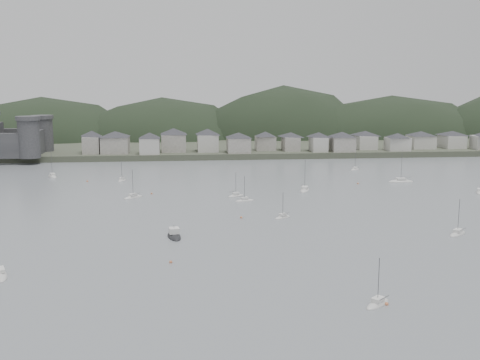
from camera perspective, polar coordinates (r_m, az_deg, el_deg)
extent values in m
plane|color=slate|center=(115.59, 3.90, -9.18)|extent=(900.00, 900.00, 0.00)
cube|color=#383D2D|center=(404.77, -3.24, 4.58)|extent=(900.00, 250.00, 3.00)
ellipsoid|color=black|center=(393.50, -19.41, 2.19)|extent=(138.98, 92.48, 81.13)
ellipsoid|color=black|center=(383.76, -7.89, 2.50)|extent=(132.08, 90.41, 79.74)
ellipsoid|color=black|center=(390.21, 4.39, 2.28)|extent=(133.88, 88.37, 101.41)
ellipsoid|color=black|center=(405.46, 15.07, 2.59)|extent=(165.81, 81.78, 82.55)
cylinder|color=#343437|center=(284.42, -20.84, 3.93)|extent=(10.00, 10.00, 18.00)
cylinder|color=#343437|center=(311.51, -19.53, 4.36)|extent=(10.00, 10.00, 17.00)
cube|color=#343437|center=(298.19, -20.12, 3.63)|extent=(3.50, 30.00, 12.00)
cube|color=gray|center=(294.85, -14.91, 3.50)|extent=(8.34, 12.91, 8.59)
pyramid|color=#27272C|center=(294.32, -14.96, 4.62)|extent=(15.78, 15.78, 3.01)
cube|color=gray|center=(292.64, -12.67, 3.52)|extent=(13.68, 13.35, 8.36)
pyramid|color=#27272C|center=(292.11, -12.71, 4.62)|extent=(20.07, 20.07, 2.93)
cube|color=#B3B0A8|center=(285.84, -9.25, 3.46)|extent=(9.78, 10.20, 8.08)
pyramid|color=#27272C|center=(285.32, -9.28, 4.55)|extent=(14.83, 14.83, 2.83)
cube|color=gray|center=(294.92, -6.80, 3.81)|extent=(12.59, 13.33, 9.09)
pyramid|color=#27272C|center=(294.37, -6.82, 5.00)|extent=(19.24, 19.24, 3.18)
cube|color=#B3B0A8|center=(293.66, -3.33, 3.81)|extent=(10.74, 12.17, 8.87)
pyramid|color=#27272C|center=(293.11, -3.34, 4.98)|extent=(17.01, 17.01, 3.10)
cube|color=gray|center=(288.35, -0.15, 3.60)|extent=(11.63, 12.09, 7.69)
pyramid|color=#27272C|center=(287.84, -0.15, 4.63)|extent=(17.61, 17.61, 2.69)
cube|color=gray|center=(298.82, 2.61, 3.78)|extent=(10.37, 9.35, 7.44)
pyramid|color=#27272C|center=(298.35, 2.62, 4.74)|extent=(14.65, 14.65, 2.60)
cube|color=gray|center=(298.76, 5.23, 3.73)|extent=(8.24, 12.20, 7.22)
pyramid|color=#27272C|center=(298.30, 5.24, 4.66)|extent=(15.17, 15.17, 2.53)
cube|color=#B3B0A8|center=(296.67, 8.06, 3.66)|extent=(8.06, 10.91, 7.46)
pyramid|color=#27272C|center=(296.19, 8.08, 4.63)|extent=(14.08, 14.08, 2.61)
cube|color=gray|center=(298.44, 10.43, 3.65)|extent=(11.73, 11.78, 7.66)
pyramid|color=#27272C|center=(297.96, 10.46, 4.64)|extent=(17.46, 17.46, 2.68)
cube|color=#B3B0A8|center=(312.55, 12.71, 3.81)|extent=(10.19, 13.02, 7.33)
pyramid|color=#27272C|center=(312.10, 12.74, 4.71)|extent=(17.23, 17.23, 2.57)
cube|color=#B3B0A8|center=(309.45, 15.85, 3.58)|extent=(11.70, 9.81, 6.88)
pyramid|color=#27272C|center=(309.03, 15.89, 4.43)|extent=(15.97, 15.97, 2.41)
cube|color=#B3B0A8|center=(324.10, 18.05, 3.74)|extent=(12.83, 12.48, 7.00)
pyramid|color=#27272C|center=(323.68, 18.09, 4.57)|extent=(18.79, 18.79, 2.45)
cube|color=#B3B0A8|center=(332.41, 20.91, 3.71)|extent=(11.07, 13.50, 6.97)
pyramid|color=#27272C|center=(332.01, 20.96, 4.52)|extent=(18.25, 18.25, 2.44)
ellipsoid|color=beige|center=(226.25, 16.17, -0.19)|extent=(9.92, 3.47, 1.97)
cube|color=silver|center=(226.04, 16.19, 0.13)|extent=(3.51, 2.27, 0.70)
cylinder|color=#3F3F42|center=(225.30, 16.25, 1.38)|extent=(0.12, 0.12, 12.28)
cylinder|color=#3F3F42|center=(226.67, 16.60, 0.27)|extent=(4.42, 0.25, 0.10)
ellipsoid|color=beige|center=(254.40, 11.72, 1.05)|extent=(5.79, 5.45, 1.21)
cube|color=silver|center=(254.27, 11.72, 1.25)|extent=(2.46, 2.40, 0.70)
cylinder|color=#3F3F42|center=(253.86, 11.75, 1.92)|extent=(0.12, 0.12, 7.54)
cylinder|color=#3F3F42|center=(254.63, 11.50, 1.39)|extent=(2.09, 1.88, 0.10)
ellipsoid|color=beige|center=(190.28, -10.90, -1.80)|extent=(7.22, 6.80, 1.50)
cube|color=silver|center=(190.08, -10.91, -1.49)|extent=(3.07, 2.99, 0.70)
cylinder|color=#3F3F42|center=(189.39, -10.95, -0.36)|extent=(0.12, 0.12, 9.40)
cylinder|color=#3F3F42|center=(189.01, -10.64, -1.37)|extent=(2.59, 2.33, 0.10)
ellipsoid|color=beige|center=(242.72, -18.69, 0.33)|extent=(6.10, 8.69, 1.67)
cube|color=silver|center=(242.55, -18.71, 0.59)|extent=(2.94, 3.44, 0.70)
cylinder|color=#3F3F42|center=(241.96, -18.76, 1.58)|extent=(0.12, 0.12, 10.46)
cylinder|color=#3F3F42|center=(241.32, -18.94, 0.67)|extent=(1.75, 3.42, 0.10)
ellipsoid|color=beige|center=(225.34, -12.01, -0.06)|extent=(3.65, 6.69, 1.28)
cube|color=silver|center=(225.19, -12.01, 0.17)|extent=(1.94, 2.52, 0.70)
cylinder|color=#3F3F42|center=(224.70, -12.04, 0.98)|extent=(0.12, 0.12, 7.97)
cylinder|color=#3F3F42|center=(223.98, -11.97, 0.27)|extent=(0.85, 2.80, 0.10)
ellipsoid|color=beige|center=(159.39, 4.41, -3.88)|extent=(5.81, 4.84, 1.16)
cube|color=silver|center=(159.18, 4.41, -3.57)|extent=(2.39, 2.21, 0.70)
cylinder|color=#3F3F42|center=(158.55, 4.42, -2.55)|extent=(0.12, 0.12, 7.24)
cylinder|color=#3F3F42|center=(158.64, 4.76, -3.41)|extent=(2.19, 1.58, 0.10)
ellipsoid|color=beige|center=(181.61, 0.47, -2.17)|extent=(6.80, 3.82, 1.30)
cube|color=silver|center=(181.42, 0.47, -1.87)|extent=(2.58, 2.01, 0.70)
cylinder|color=#3F3F42|center=(180.80, 0.47, -0.86)|extent=(0.12, 0.12, 8.10)
cylinder|color=#3F3F42|center=(181.51, 0.10, -1.69)|extent=(2.83, 0.92, 0.10)
ellipsoid|color=beige|center=(213.49, 23.40, -1.18)|extent=(6.25, 7.96, 1.56)
cube|color=silver|center=(213.30, 23.42, -0.90)|extent=(2.90, 3.23, 0.70)
ellipsoid|color=beige|center=(189.52, -0.43, -1.67)|extent=(6.53, 5.07, 1.28)
cube|color=silver|center=(189.34, -0.43, -1.39)|extent=(2.64, 2.37, 0.70)
cylinder|color=#3F3F42|center=(188.75, -0.43, -0.43)|extent=(0.12, 0.12, 8.00)
cylinder|color=#3F3F42|center=(189.73, -0.74, -1.20)|extent=(2.51, 1.58, 0.10)
ellipsoid|color=beige|center=(100.86, 13.93, -12.30)|extent=(6.36, 5.86, 1.31)
cube|color=silver|center=(100.51, 13.95, -11.79)|extent=(2.69, 2.59, 0.70)
cylinder|color=#3F3F42|center=(99.37, 14.03, -10.02)|extent=(0.12, 0.12, 8.21)
cylinder|color=#3F3F42|center=(99.95, 14.61, -11.61)|extent=(2.31, 1.99, 0.10)
ellipsoid|color=beige|center=(151.88, 21.41, -5.21)|extent=(7.07, 6.29, 1.44)
cube|color=silver|center=(151.64, 21.44, -4.84)|extent=(2.96, 2.81, 0.70)
cylinder|color=#3F3F42|center=(150.81, 21.52, -3.50)|extent=(0.12, 0.12, 9.00)
cylinder|color=#3F3F42|center=(151.28, 21.93, -4.69)|extent=(2.60, 2.10, 0.10)
ellipsoid|color=beige|center=(200.73, 6.65, -1.09)|extent=(6.20, 9.69, 1.85)
cube|color=silver|center=(200.51, 6.65, -0.75)|extent=(3.10, 3.76, 0.70)
cylinder|color=#3F3F42|center=(199.72, 6.68, 0.58)|extent=(0.12, 0.12, 11.57)
cylinder|color=#3F3F42|center=(201.76, 6.39, -0.52)|extent=(1.65, 3.90, 0.10)
ellipsoid|color=black|center=(140.23, -6.77, -5.80)|extent=(4.66, 9.14, 1.92)
cube|color=silver|center=(139.82, -6.78, -5.17)|extent=(2.87, 3.01, 1.40)
cylinder|color=#3F3F42|center=(139.59, -6.79, -4.81)|extent=(0.10, 0.10, 1.20)
sphere|color=#C26A40|center=(218.10, 12.00, -0.35)|extent=(0.70, 0.70, 0.70)
sphere|color=#C26A40|center=(120.53, -7.11, -8.36)|extent=(0.70, 0.70, 0.70)
sphere|color=#C26A40|center=(158.69, 0.13, -3.87)|extent=(0.70, 0.70, 0.70)
sphere|color=#C26A40|center=(195.98, -9.06, -1.38)|extent=(0.70, 0.70, 0.70)
sphere|color=#C26A40|center=(101.18, 14.81, -12.21)|extent=(0.70, 0.70, 0.70)
sphere|color=#C26A40|center=(226.40, -15.40, -0.13)|extent=(0.70, 0.70, 0.70)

